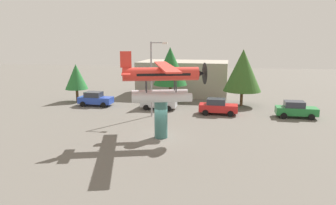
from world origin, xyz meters
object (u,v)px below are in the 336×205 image
Objects in this scene: car_mid_silver at (158,102)px; car_near_blue at (95,99)px; car_distant_green at (296,109)px; streetlight_primary at (153,74)px; tree_west at (76,77)px; tree_center_back at (243,70)px; floatplane_monument at (162,80)px; storefront_building at (184,78)px; tree_east at (170,66)px; car_far_red at (218,106)px; display_pedestal at (161,119)px.

car_near_blue is at bearing 177.40° from car_mid_silver.
car_distant_green is 15.62m from streetlight_primary.
tree_west is 21.68m from tree_center_back.
floatplane_monument is 22.15m from storefront_building.
storefront_building is at bearing 138.33° from car_distant_green.
tree_center_back is at bearing -40.34° from storefront_building.
car_mid_silver is (8.19, -0.37, 0.00)m from car_near_blue.
car_far_red is at bearing -35.98° from tree_east.
car_distant_green is at bearing -3.64° from car_near_blue.
car_near_blue is 1.00× the size of car_distant_green.
tree_center_back reaches higher than car_far_red.
tree_east reaches higher than display_pedestal.
car_far_red is 0.58× the size of tree_east.
streetlight_primary is 1.13× the size of tree_center_back.
car_far_red is 6.98m from tree_center_back.
floatplane_monument is (0.12, 0.04, 3.29)m from display_pedestal.
car_far_red is 8.19m from car_distant_green.
car_far_red is (7.06, -1.26, 0.00)m from car_mid_silver.
tree_center_back is at bearing 136.40° from car_distant_green.
car_far_red is 8.07m from streetlight_primary.
storefront_building is at bearing 93.57° from display_pedestal.
car_distant_green is 27.48m from tree_west.
storefront_building reaches higher than display_pedestal.
floatplane_monument is at bearing -42.47° from tree_west.
tree_east reaches higher than tree_west.
tree_west reaches higher than car_far_red.
display_pedestal is at bearing -82.14° from tree_east.
tree_center_back is (6.89, 14.83, -0.50)m from floatplane_monument.
car_far_red is at bearing 18.32° from streetlight_primary.
tree_west is (-12.12, 6.25, -1.32)m from streetlight_primary.
streetlight_primary is 0.61× the size of storefront_building.
tree_west is at bearing -147.25° from storefront_building.
car_far_red is at bearing -11.95° from tree_west.
car_distant_green is 8.37m from tree_center_back.
floatplane_monument is at bearing -70.24° from streetlight_primary.
car_near_blue is at bearing 176.36° from car_distant_green.
car_mid_silver is 0.32× the size of storefront_building.
tree_center_back is (-5.49, 5.23, 3.54)m from car_distant_green.
floatplane_monument is at bearing 17.91° from display_pedestal.
storefront_building is at bearing 139.66° from tree_center_back.
floatplane_monument is 14.16m from tree_east.
display_pedestal is 0.77× the size of car_distant_green.
car_mid_silver is 1.00× the size of car_distant_green.
tree_center_back is (2.70, 5.37, 3.54)m from car_far_red.
car_near_blue is at bearing -168.22° from tree_center_back.
tree_west is 0.69× the size of tree_east.
tree_center_back is (7.02, 14.87, 2.80)m from display_pedestal.
tree_east is at bearing 2.46° from tree_west.
tree_west is (-3.66, 2.37, 2.41)m from car_near_blue.
car_distant_green is at bearing -43.60° from tree_center_back.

